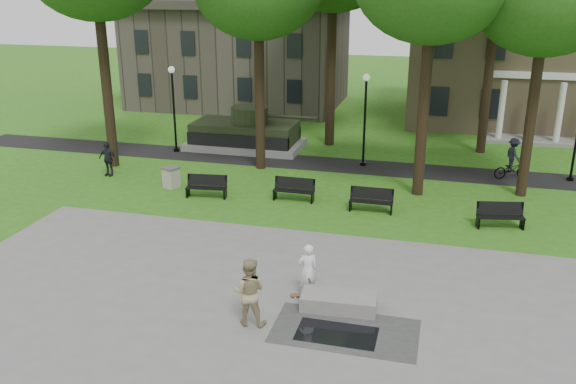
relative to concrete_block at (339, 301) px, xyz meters
name	(u,v)px	position (x,y,z in m)	size (l,w,h in m)	color
ground	(297,266)	(-1.86, 2.39, -0.24)	(120.00, 120.00, 0.00)	#2B6217
plaza	(251,348)	(-1.86, -2.61, -0.23)	(22.00, 16.00, 0.02)	gray
footpath	(352,166)	(-1.86, 14.39, -0.24)	(44.00, 2.60, 0.01)	black
building_right	(537,55)	(8.14, 28.38, 4.10)	(17.00, 12.00, 8.60)	#9E8460
building_left	(240,56)	(-12.86, 28.89, 3.35)	(15.00, 10.00, 7.20)	#4C443D
lamp_left	(173,102)	(-11.86, 14.69, 2.55)	(0.36, 0.36, 4.73)	black
lamp_mid	(365,112)	(-1.36, 14.69, 2.55)	(0.36, 0.36, 4.73)	black
tank_monument	(246,133)	(-8.32, 16.39, 0.61)	(7.45, 3.40, 2.40)	gray
puddle	(337,334)	(0.19, -1.37, -0.22)	(2.20, 1.20, 0.00)	black
concrete_block	(339,301)	(0.00, 0.00, 0.00)	(2.20, 1.00, 0.45)	gray
skateboard	(304,295)	(-1.16, 0.41, -0.19)	(0.78, 0.20, 0.07)	brown
skateboarder	(308,270)	(-1.08, 0.57, 0.61)	(0.61, 0.40, 1.67)	white
friend_watching	(249,292)	(-2.28, -1.45, 0.77)	(0.96, 0.75, 1.99)	tan
pedestrian_walker	(108,159)	(-13.23, 9.80, 0.61)	(1.00, 0.42, 1.70)	black
cyclist	(512,162)	(5.89, 14.33, 0.58)	(1.88, 1.31, 2.01)	black
park_bench_0	(207,186)	(-7.38, 8.11, 0.28)	(1.84, 0.73, 1.00)	black
park_bench_1	(294,189)	(-3.54, 8.68, 0.28)	(1.80, 0.53, 1.00)	black
park_bench_2	(371,199)	(-0.11, 8.20, 0.28)	(1.80, 0.53, 1.00)	black
park_bench_3	(501,215)	(4.98, 7.75, 0.28)	(1.85, 0.87, 1.00)	black
trash_bin	(171,177)	(-9.48, 8.93, 0.24)	(0.85, 0.85, 0.96)	#B6AD95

